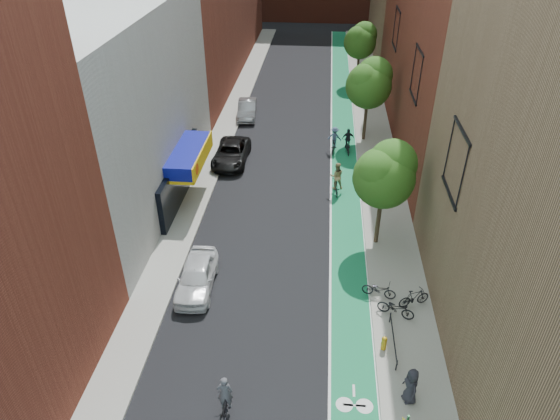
% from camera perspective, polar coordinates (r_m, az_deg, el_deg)
% --- Properties ---
extents(ground, '(160.00, 160.00, 0.00)m').
position_cam_1_polar(ground, '(22.30, -2.46, -18.61)').
color(ground, black).
rests_on(ground, ground).
extents(bike_lane, '(2.00, 68.00, 0.01)m').
position_cam_1_polar(bike_lane, '(43.38, 7.22, 9.09)').
color(bike_lane, '#157A46').
rests_on(bike_lane, ground).
extents(sidewalk_left, '(2.00, 68.00, 0.15)m').
position_cam_1_polar(sidewalk_left, '(44.07, -6.05, 9.67)').
color(sidewalk_left, gray).
rests_on(sidewalk_left, ground).
extents(sidewalk_right, '(3.00, 68.00, 0.15)m').
position_cam_1_polar(sidewalk_right, '(43.54, 10.55, 8.98)').
color(sidewalk_right, gray).
rests_on(sidewalk_right, ground).
extents(building_left_white, '(8.00, 20.00, 12.00)m').
position_cam_1_polar(building_left_white, '(32.70, -19.30, 10.69)').
color(building_left_white, silver).
rests_on(building_left_white, ground).
extents(tree_near, '(3.40, 3.36, 6.42)m').
position_cam_1_polar(tree_near, '(27.17, 11.94, 4.15)').
color(tree_near, '#332619').
rests_on(tree_near, ground).
extents(tree_mid, '(3.55, 3.53, 6.74)m').
position_cam_1_polar(tree_mid, '(39.89, 10.20, 14.20)').
color(tree_mid, '#332619').
rests_on(tree_mid, ground).
extents(tree_far, '(3.30, 3.25, 6.21)m').
position_cam_1_polar(tree_far, '(53.40, 9.20, 18.66)').
color(tree_far, '#332619').
rests_on(tree_far, ground).
extents(parked_car_white, '(1.92, 4.44, 1.49)m').
position_cam_1_polar(parked_car_white, '(26.04, -9.49, -7.46)').
color(parked_car_white, silver).
rests_on(parked_car_white, ground).
extents(parked_car_black, '(2.42, 5.18, 1.43)m').
position_cam_1_polar(parked_car_black, '(37.62, -5.59, 6.48)').
color(parked_car_black, black).
rests_on(parked_car_black, ground).
extents(parked_car_silver, '(1.92, 4.55, 1.46)m').
position_cam_1_polar(parked_car_silver, '(45.48, -3.77, 11.44)').
color(parked_car_silver, gray).
rests_on(parked_car_silver, ground).
extents(cyclist_lead, '(0.83, 1.69, 2.04)m').
position_cam_1_polar(cyclist_lead, '(20.81, -6.28, -21.01)').
color(cyclist_lead, black).
rests_on(cyclist_lead, ground).
extents(cyclist_lane_near, '(1.00, 1.74, 2.24)m').
position_cam_1_polar(cyclist_lane_near, '(33.53, 6.46, 3.40)').
color(cyclist_lane_near, black).
rests_on(cyclist_lane_near, ground).
extents(cyclist_lane_mid, '(0.97, 1.76, 1.95)m').
position_cam_1_polar(cyclist_lane_mid, '(39.22, 7.75, 7.50)').
color(cyclist_lane_mid, black).
rests_on(cyclist_lane_mid, ground).
extents(cyclist_lane_far, '(1.15, 1.92, 1.99)m').
position_cam_1_polar(cyclist_lane_far, '(39.23, 6.23, 7.84)').
color(cyclist_lane_far, black).
rests_on(cyclist_lane_far, ground).
extents(parked_bike_near, '(1.91, 1.22, 0.95)m').
position_cam_1_polar(parked_bike_near, '(24.80, 13.11, -10.85)').
color(parked_bike_near, black).
rests_on(parked_bike_near, sidewalk_right).
extents(parked_bike_mid, '(1.70, 1.07, 0.99)m').
position_cam_1_polar(parked_bike_mid, '(25.52, 15.09, -9.63)').
color(parked_bike_mid, black).
rests_on(parked_bike_mid, sidewalk_right).
extents(parked_bike_far, '(1.80, 0.99, 0.89)m').
position_cam_1_polar(parked_bike_far, '(25.64, 11.25, -8.89)').
color(parked_bike_far, black).
rests_on(parked_bike_far, sidewalk_right).
extents(pedestrian, '(0.78, 0.96, 1.71)m').
position_cam_1_polar(pedestrian, '(21.40, 14.75, -18.85)').
color(pedestrian, '#23212A').
rests_on(pedestrian, sidewalk_right).
extents(fire_hydrant, '(0.25, 0.25, 0.72)m').
position_cam_1_polar(fire_hydrant, '(23.27, 11.80, -14.61)').
color(fire_hydrant, '#C29316').
rests_on(fire_hydrant, sidewalk_right).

